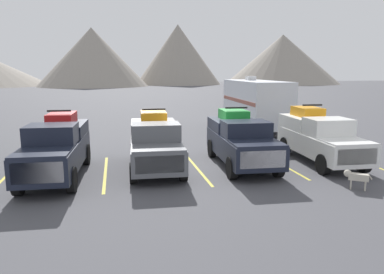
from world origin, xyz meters
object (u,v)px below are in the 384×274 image
at_px(pickup_truck_d, 319,136).
at_px(camper_trailer_a, 255,102).
at_px(pickup_truck_b, 155,143).
at_px(dog, 355,176).
at_px(pickup_truck_a, 57,147).
at_px(pickup_truck_c, 241,139).

xyz_separation_m(pickup_truck_d, camper_trailer_a, (0.35, 8.90, 0.83)).
height_order(pickup_truck_b, dog, pickup_truck_b).
distance_m(pickup_truck_a, camper_trailer_a, 15.01).
relative_size(pickup_truck_a, camper_trailer_a, 0.66).
bearing_deg(camper_trailer_a, pickup_truck_c, -115.26).
relative_size(pickup_truck_b, pickup_truck_d, 0.93).
xyz_separation_m(pickup_truck_a, pickup_truck_d, (11.62, 0.13, -0.03)).
distance_m(pickup_truck_c, pickup_truck_d, 3.83).
height_order(pickup_truck_c, pickup_truck_d, pickup_truck_d).
relative_size(pickup_truck_b, dog, 6.58).
distance_m(pickup_truck_d, camper_trailer_a, 8.94).
bearing_deg(pickup_truck_d, pickup_truck_a, -179.36).
relative_size(pickup_truck_b, camper_trailer_a, 0.59).
bearing_deg(dog, pickup_truck_d, 77.18).
bearing_deg(pickup_truck_d, pickup_truck_c, 179.12).
relative_size(pickup_truck_a, pickup_truck_d, 1.03).
bearing_deg(pickup_truck_c, dog, -54.81).
distance_m(camper_trailer_a, dog, 13.11).
bearing_deg(camper_trailer_a, dog, -95.60).
xyz_separation_m(pickup_truck_b, pickup_truck_c, (3.81, -0.18, 0.02)).
distance_m(pickup_truck_b, dog, 8.00).
bearing_deg(pickup_truck_d, dog, -102.82).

